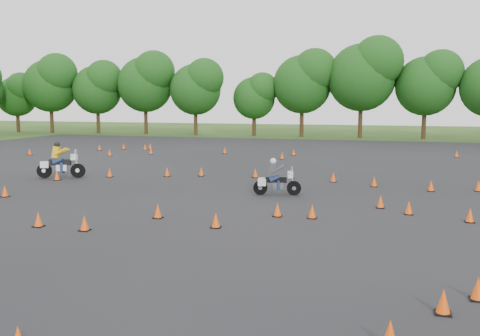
{
  "coord_description": "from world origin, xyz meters",
  "views": [
    {
      "loc": [
        5.83,
        -16.63,
        3.93
      ],
      "look_at": [
        0.0,
        4.0,
        1.2
      ],
      "focal_mm": 40.0,
      "sensor_mm": 36.0,
      "label": 1
    }
  ],
  "objects": [
    {
      "name": "asphalt_pad",
      "position": [
        0.0,
        6.0,
        0.01
      ],
      "size": [
        62.0,
        62.0,
        0.0
      ],
      "primitive_type": "plane",
      "color": "black",
      "rests_on": "ground"
    },
    {
      "name": "rider_grey",
      "position": [
        1.35,
        4.93,
        0.77
      ],
      "size": [
        2.07,
        0.98,
        1.54
      ],
      "primitive_type": null,
      "rotation": [
        0.0,
        0.0,
        0.19
      ],
      "color": "#3B3F42",
      "rests_on": "ground"
    },
    {
      "name": "treeline",
      "position": [
        1.7,
        35.33,
        4.68
      ],
      "size": [
        87.15,
        32.14,
        10.86
      ],
      "color": "#194614",
      "rests_on": "ground"
    },
    {
      "name": "traffic_cones",
      "position": [
        -0.42,
        5.65,
        0.23
      ],
      "size": [
        36.52,
        33.22,
        0.45
      ],
      "color": "#FB500A",
      "rests_on": "asphalt_pad"
    },
    {
      "name": "rider_yellow",
      "position": [
        -10.19,
        6.68,
        0.93
      ],
      "size": [
        2.51,
        1.46,
        1.85
      ],
      "primitive_type": null,
      "rotation": [
        0.0,
        0.0,
        0.33
      ],
      "color": "gold",
      "rests_on": "ground"
    },
    {
      "name": "ground",
      "position": [
        0.0,
        0.0,
        0.0
      ],
      "size": [
        140.0,
        140.0,
        0.0
      ],
      "primitive_type": "plane",
      "color": "#2D5119",
      "rests_on": "ground"
    }
  ]
}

